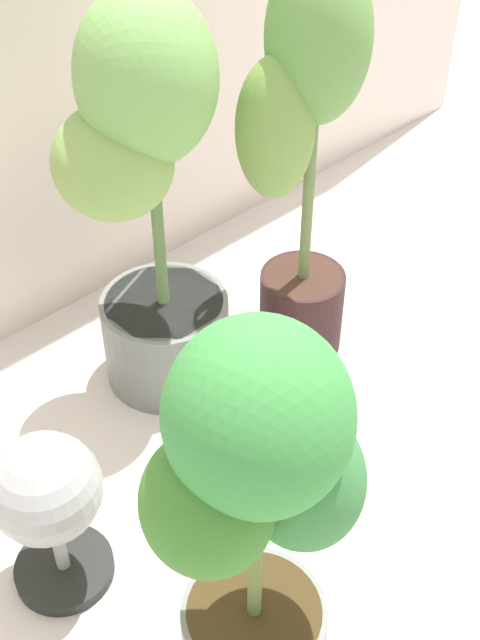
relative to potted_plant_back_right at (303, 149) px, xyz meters
name	(u,v)px	position (x,y,z in m)	size (l,w,h in m)	color
ground_plane	(306,517)	(-0.33, -0.36, -0.53)	(8.00, 8.00, 0.00)	silver
potted_plant_back_right	(303,149)	(0.00, 0.00, 0.00)	(0.30, 0.25, 0.91)	#341E1F
potted_plant_back_center	(147,198)	(-0.28, 0.14, -0.05)	(0.38, 0.33, 0.88)	slate
potted_plant_front_left	(256,505)	(-0.61, -0.50, -0.10)	(0.35, 0.33, 0.74)	slate
floor_fan	(48,498)	(-0.74, -0.14, -0.31)	(0.27, 0.27, 0.34)	black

